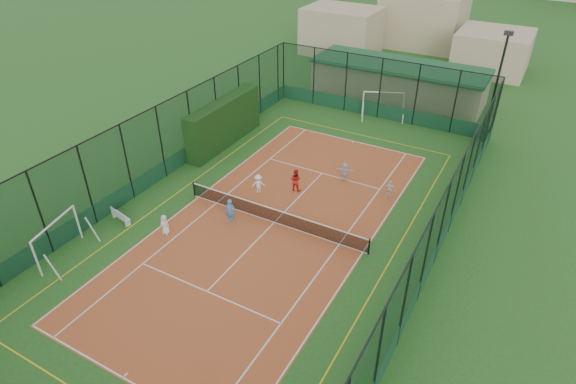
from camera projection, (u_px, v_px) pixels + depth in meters
name	position (u px, v px, depth m)	size (l,w,h in m)	color
ground	(274.00, 222.00, 27.86)	(300.00, 300.00, 0.00)	#22581E
court_slab	(274.00, 222.00, 27.86)	(11.17, 23.97, 0.01)	#A35024
tennis_net	(274.00, 215.00, 27.57)	(11.67, 0.12, 1.06)	black
perimeter_fence	(274.00, 186.00, 26.51)	(18.12, 34.12, 5.00)	#11341D
floodlight_ne	(495.00, 90.00, 34.29)	(0.60, 0.26, 8.25)	black
clubhouse	(398.00, 81.00, 43.15)	(15.20, 7.20, 3.15)	tan
hedge_left	(224.00, 123.00, 35.37)	(1.17, 7.78, 3.40)	black
white_bench	(121.00, 216.00, 27.73)	(1.49, 0.41, 0.84)	white
futsal_goal_near	(58.00, 240.00, 24.81)	(0.96, 3.32, 2.14)	white
futsal_goal_far	(383.00, 105.00, 39.75)	(3.38, 0.98, 2.18)	white
child_near_left	(165.00, 225.00, 26.66)	(0.59, 0.39, 1.22)	white
child_near_mid	(230.00, 211.00, 27.46)	(0.56, 0.37, 1.53)	#4680C8
child_far_left	(258.00, 184.00, 30.18)	(0.84, 0.48, 1.30)	white
child_far_right	(390.00, 189.00, 29.78)	(0.68, 0.28, 1.16)	white
child_far_back	(345.00, 171.00, 31.48)	(1.20, 0.38, 1.30)	silver
coach	(296.00, 180.00, 30.40)	(0.73, 0.57, 1.49)	red
tennis_balls	(312.00, 215.00, 28.40)	(3.43, 0.99, 0.07)	#CCE033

